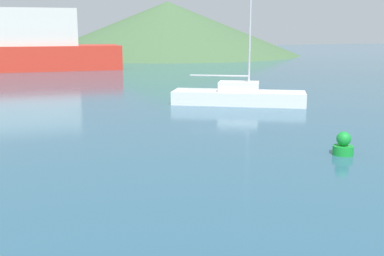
# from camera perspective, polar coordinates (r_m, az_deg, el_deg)

# --- Properties ---
(sailboat_inner) EXTENTS (7.76, 5.99, 10.25)m
(sailboat_inner) POSITION_cam_1_polar(r_m,az_deg,el_deg) (28.89, 5.55, 3.85)
(sailboat_inner) COLOR white
(sailboat_inner) RESTS_ON ground_plane
(buoy_marker) EXTENTS (0.73, 0.73, 0.84)m
(buoy_marker) POSITION_cam_1_polar(r_m,az_deg,el_deg) (17.99, 17.49, -1.97)
(buoy_marker) COLOR green
(buoy_marker) RESTS_ON ground_plane
(hill_east) EXTENTS (46.33, 46.33, 9.20)m
(hill_east) POSITION_cam_1_polar(r_m,az_deg,el_deg) (86.88, -2.89, 11.73)
(hill_east) COLOR #476B42
(hill_east) RESTS_ON ground_plane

